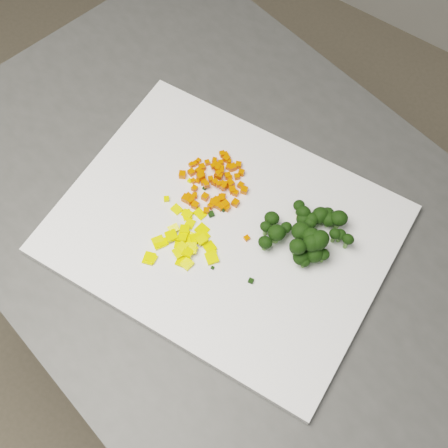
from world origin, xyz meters
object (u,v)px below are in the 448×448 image
Objects in this scene: counter_block at (225,317)px; carrot_pile at (214,178)px; broccoli_pile at (304,234)px; pepper_pile at (183,241)px; cutting_board at (224,229)px.

carrot_pile is at bearing 145.84° from counter_block.
carrot_pile is 0.16m from broccoli_pile.
pepper_pile is at bearing -103.54° from counter_block.
broccoli_pile reaches higher than cutting_board.
counter_block is 0.50m from broccoli_pile.
carrot_pile is at bearing 136.54° from cutting_board.
broccoli_pile is (0.10, 0.04, 0.03)m from cutting_board.
carrot_pile is at bearing 102.40° from pepper_pile.
broccoli_pile is at bearing -3.09° from carrot_pile.
counter_block is 0.46m from cutting_board.
carrot_pile is 0.86× the size of pepper_pile.
carrot_pile is (-0.04, 0.03, 0.48)m from counter_block.
pepper_pile is at bearing -77.60° from carrot_pile.
pepper_pile is 0.17m from broccoli_pile.
counter_block is at bearing -34.16° from carrot_pile.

